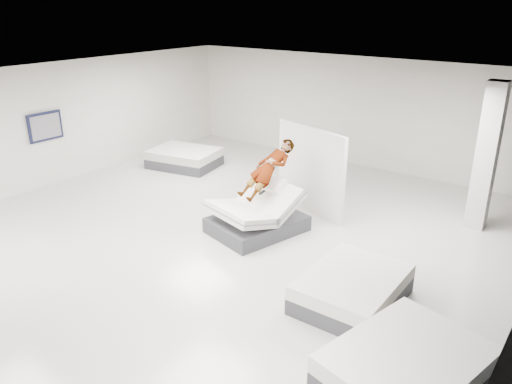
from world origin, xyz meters
TOP-DOWN VIEW (x-y plane):
  - room at (0.00, 0.00)m, footprint 14.00×14.04m
  - hero_bed at (0.27, 1.41)m, footprint 1.85×2.19m
  - person at (0.35, 1.71)m, footprint 0.91×1.48m
  - remote at (0.47, 1.32)m, footprint 0.08×0.15m
  - divider_panel at (0.57, 3.09)m, footprint 2.14×0.81m
  - flat_bed_right_far at (3.15, 0.17)m, footprint 1.43×1.90m
  - flat_bed_right_near at (4.58, -1.19)m, footprint 1.97×2.35m
  - flat_bed_left_far at (-4.14, 3.73)m, footprint 2.16×1.78m
  - column at (4.00, 4.50)m, footprint 0.40×0.40m
  - wall_poster at (-5.93, 0.50)m, footprint 0.06×0.95m

SIDE VIEW (x-z plane):
  - flat_bed_right_far at x=3.15m, z-range 0.00..0.52m
  - flat_bed_left_far at x=-4.14m, z-range 0.00..0.53m
  - flat_bed_right_near at x=4.58m, z-range 0.00..0.56m
  - hero_bed at x=0.27m, z-range -0.21..0.93m
  - remote at x=0.47m, z-range 0.94..1.02m
  - divider_panel at x=0.57m, z-range 0.00..2.02m
  - person at x=0.35m, z-range 0.45..1.88m
  - room at x=0.00m, z-range 0.00..3.20m
  - column at x=4.00m, z-range 0.00..3.20m
  - wall_poster at x=-5.93m, z-range 1.23..1.98m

